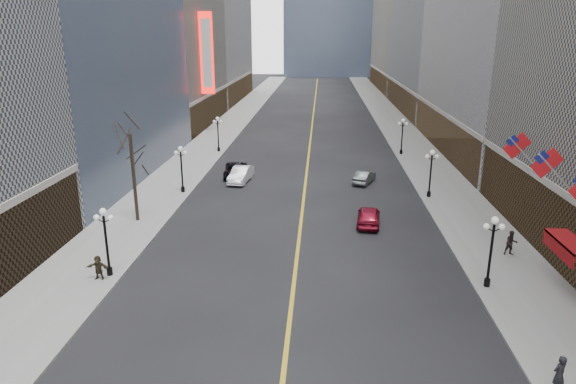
# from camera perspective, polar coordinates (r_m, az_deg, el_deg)

# --- Properties ---
(sidewalk_east) EXTENTS (6.00, 230.00, 0.15)m
(sidewalk_east) POSITION_cam_1_polar(r_m,az_deg,el_deg) (71.63, 13.72, 4.78)
(sidewalk_east) COLOR gray
(sidewalk_east) RESTS_ON ground
(sidewalk_west) EXTENTS (6.00, 230.00, 0.15)m
(sidewalk_west) POSITION_cam_1_polar(r_m,az_deg,el_deg) (72.22, -8.80, 5.17)
(sidewalk_west) COLOR gray
(sidewalk_west) RESTS_ON ground
(lane_line) EXTENTS (0.25, 200.00, 0.02)m
(lane_line) POSITION_cam_1_polar(r_m,az_deg,el_deg) (80.36, 2.59, 6.53)
(lane_line) COLOR gold
(lane_line) RESTS_ON ground
(streetlamp_east_1) EXTENTS (1.26, 0.44, 4.52)m
(streetlamp_east_1) POSITION_cam_1_polar(r_m,az_deg,el_deg) (33.00, 21.71, -5.44)
(streetlamp_east_1) COLOR black
(streetlamp_east_1) RESTS_ON sidewalk_east
(streetlamp_east_2) EXTENTS (1.26, 0.44, 4.52)m
(streetlamp_east_2) POSITION_cam_1_polar(r_m,az_deg,el_deg) (49.55, 15.60, 2.54)
(streetlamp_east_2) COLOR black
(streetlamp_east_2) RESTS_ON sidewalk_east
(streetlamp_east_3) EXTENTS (1.26, 0.44, 4.52)m
(streetlamp_east_3) POSITION_cam_1_polar(r_m,az_deg,el_deg) (66.85, 12.59, 6.46)
(streetlamp_east_3) COLOR black
(streetlamp_east_3) RESTS_ON sidewalk_east
(streetlamp_west_1) EXTENTS (1.26, 0.44, 4.52)m
(streetlamp_west_1) POSITION_cam_1_polar(r_m,az_deg,el_deg) (34.06, -19.62, -4.51)
(streetlamp_west_1) COLOR black
(streetlamp_west_1) RESTS_ON sidewalk_west
(streetlamp_west_2) EXTENTS (1.26, 0.44, 4.52)m
(streetlamp_west_2) POSITION_cam_1_polar(r_m,az_deg,el_deg) (50.26, -11.77, 3.02)
(streetlamp_west_2) COLOR black
(streetlamp_west_2) RESTS_ON sidewalk_west
(streetlamp_west_3) EXTENTS (1.26, 0.44, 4.52)m
(streetlamp_west_3) POSITION_cam_1_polar(r_m,az_deg,el_deg) (67.38, -7.79, 6.80)
(streetlamp_west_3) COLOR black
(streetlamp_west_3) RESTS_ON sidewalk_west
(flag_4) EXTENTS (2.87, 0.12, 2.87)m
(flag_4) POSITION_cam_1_polar(r_m,az_deg,el_deg) (34.75, 27.05, 2.61)
(flag_4) COLOR #B2B2B7
(flag_4) RESTS_ON ground
(flag_5) EXTENTS (2.87, 0.12, 2.87)m
(flag_5) POSITION_cam_1_polar(r_m,az_deg,el_deg) (39.26, 24.30, 4.48)
(flag_5) COLOR #B2B2B7
(flag_5) RESTS_ON ground
(awning_c) EXTENTS (1.40, 4.00, 0.93)m
(awning_c) POSITION_cam_1_polar(r_m,az_deg,el_deg) (34.53, 28.57, -5.06)
(awning_c) COLOR maroon
(awning_c) RESTS_ON ground
(theatre_marquee) EXTENTS (2.00, 0.55, 12.00)m
(theatre_marquee) POSITION_cam_1_polar(r_m,az_deg,el_deg) (80.89, -9.01, 14.97)
(theatre_marquee) COLOR red
(theatre_marquee) RESTS_ON ground
(tree_west_far) EXTENTS (3.60, 3.60, 7.92)m
(tree_west_far) POSITION_cam_1_polar(r_m,az_deg,el_deg) (42.63, -17.04, 4.71)
(tree_west_far) COLOR #2D231C
(tree_west_far) RESTS_ON sidewalk_west
(car_nb_mid) EXTENTS (2.26, 4.97, 1.58)m
(car_nb_mid) POSITION_cam_1_polar(r_m,az_deg,el_deg) (53.88, -5.27, 1.95)
(car_nb_mid) COLOR silver
(car_nb_mid) RESTS_ON ground
(car_nb_far) EXTENTS (2.97, 5.45, 1.45)m
(car_nb_far) POSITION_cam_1_polar(r_m,az_deg,el_deg) (55.90, -5.85, 2.43)
(car_nb_far) COLOR black
(car_nb_far) RESTS_ON ground
(car_sb_mid) EXTENTS (2.28, 4.66, 1.53)m
(car_sb_mid) POSITION_cam_1_polar(r_m,az_deg,el_deg) (42.15, 8.96, -2.62)
(car_sb_mid) COLOR maroon
(car_sb_mid) RESTS_ON ground
(car_sb_far) EXTENTS (2.76, 4.24, 1.32)m
(car_sb_far) POSITION_cam_1_polar(r_m,az_deg,el_deg) (53.82, 8.48, 1.67)
(car_sb_far) COLOR #474C4E
(car_sb_far) RESTS_ON ground
(ped_ne_corner) EXTENTS (0.81, 0.71, 1.83)m
(ped_ne_corner) POSITION_cam_1_polar(r_m,az_deg,el_deg) (25.84, 27.90, -17.51)
(ped_ne_corner) COLOR black
(ped_ne_corner) RESTS_ON sidewalk_east
(ped_east_walk) EXTENTS (0.88, 0.51, 1.76)m
(ped_east_walk) POSITION_cam_1_polar(r_m,az_deg,el_deg) (38.91, 23.56, -5.22)
(ped_east_walk) COLOR black
(ped_east_walk) RESTS_ON sidewalk_east
(ped_west_far) EXTENTS (1.47, 0.49, 1.56)m
(ped_west_far) POSITION_cam_1_polar(r_m,az_deg,el_deg) (34.50, -20.33, -7.87)
(ped_west_far) COLOR #2C2518
(ped_west_far) RESTS_ON sidewalk_west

